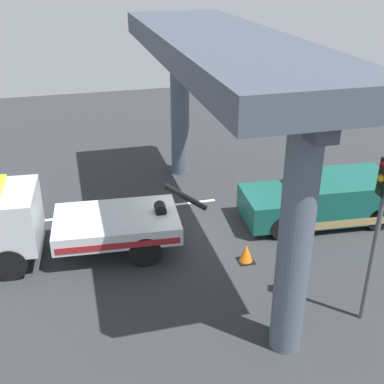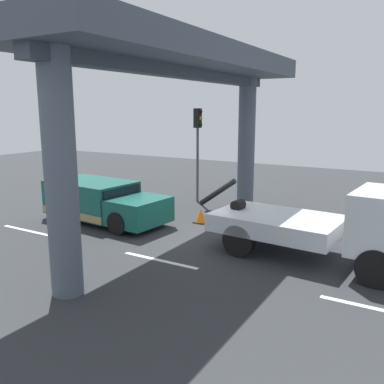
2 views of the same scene
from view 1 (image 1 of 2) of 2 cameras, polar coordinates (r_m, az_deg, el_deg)
The scene contains 9 objects.
ground_plane at distance 16.61m, azimuth 0.79°, elevation -5.27°, with size 60.00×40.00×0.10m, color #2D3033.
lane_stripe_west at distance 20.72m, azimuth 15.15°, elevation 0.61°, with size 2.60×0.16×0.01m, color silver.
lane_stripe_mid at distance 18.64m, azimuth -1.19°, elevation -1.38°, with size 2.60×0.16×0.01m, color silver.
lane_stripe_east at distance 18.37m, azimuth -19.73°, elevation -3.48°, with size 2.60×0.16×0.01m, color silver.
tow_truck_white at distance 15.60m, azimuth -15.87°, elevation -3.27°, with size 7.32×2.83×2.46m.
towed_van_green at distance 17.82m, azimuth 15.08°, elevation -0.89°, with size 5.34×2.55×1.58m.
overpass_structure at distance 14.70m, azimuth 3.52°, elevation 14.28°, with size 3.60×12.79×6.50m.
traffic_light_near at distance 12.23m, azimuth 21.02°, elevation -1.67°, with size 0.39×0.32×4.46m.
traffic_cone_orange at distance 15.27m, azimuth 6.27°, elevation -7.09°, with size 0.49×0.49×0.58m.
Camera 1 is at (3.82, 13.67, 8.57)m, focal length 46.10 mm.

